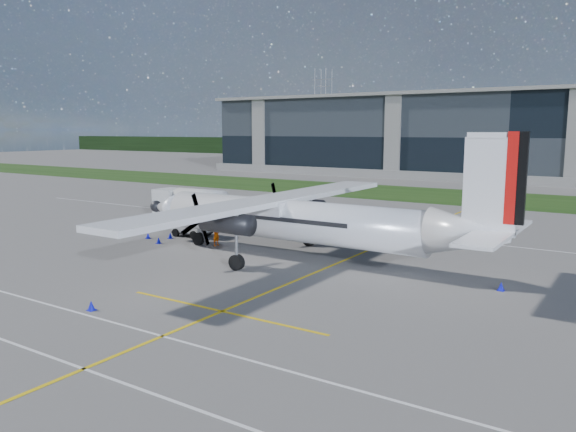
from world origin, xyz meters
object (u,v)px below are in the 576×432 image
object	(u,v)px
ground_crew_person	(216,232)
safety_cone_stbdwing	(353,224)
safety_cone_nose_port	(159,240)
safety_cone_fwd	(148,235)
safety_cone_tail	(501,286)
fuel_tanker_truck	(187,204)
safety_cone_nose_stbd	(170,235)
baggage_tug	(192,224)
turboprop_aircraft	(302,197)
pylon_west	(323,112)
safety_cone_portwing	(91,305)

from	to	relation	value
ground_crew_person	safety_cone_stbdwing	xyz separation A→B (m)	(4.88, 13.51, -0.81)
safety_cone_nose_port	safety_cone_stbdwing	xyz separation A→B (m)	(9.24, 15.33, 0.00)
safety_cone_fwd	safety_cone_tail	bearing A→B (deg)	0.20
fuel_tanker_truck	safety_cone_fwd	xyz separation A→B (m)	(3.61, -8.43, -1.36)
ground_crew_person	safety_cone_nose_stbd	bearing A→B (deg)	87.72
baggage_tug	safety_cone_nose_port	distance (m)	3.82
turboprop_aircraft	safety_cone_tail	xyz separation A→B (m)	(13.05, -0.12, -4.11)
ground_crew_person	safety_cone_nose_port	xyz separation A→B (m)	(-4.36, -1.82, -0.81)
turboprop_aircraft	pylon_west	bearing A→B (deg)	119.12
fuel_tanker_truck	ground_crew_person	xyz separation A→B (m)	(10.19, -7.58, -0.55)
fuel_tanker_truck	baggage_tug	distance (m)	8.18
pylon_west	safety_cone_fwd	world-z (taller)	pylon_west
pylon_west	safety_cone_nose_port	distance (m)	161.65
baggage_tug	safety_cone_stbdwing	bearing A→B (deg)	51.56
baggage_tug	safety_cone_nose_port	world-z (taller)	baggage_tug
pylon_west	baggage_tug	bearing A→B (deg)	-64.36
safety_cone_stbdwing	safety_cone_tail	bearing A→B (deg)	-41.29
safety_cone_tail	safety_cone_fwd	bearing A→B (deg)	-179.80
turboprop_aircraft	safety_cone_tail	size ratio (longest dim) A/B	58.18
safety_cone_tail	fuel_tanker_truck	bearing A→B (deg)	165.09
safety_cone_stbdwing	baggage_tug	bearing A→B (deg)	-128.44
turboprop_aircraft	safety_cone_stbdwing	xyz separation A→B (m)	(-3.19, 14.15, -4.11)
safety_cone_fwd	fuel_tanker_truck	bearing A→B (deg)	113.17
baggage_tug	safety_cone_nose_port	size ratio (longest dim) A/B	6.61
baggage_tug	safety_cone_fwd	distance (m)	3.68
turboprop_aircraft	safety_cone_tail	world-z (taller)	turboprop_aircraft
baggage_tug	safety_cone_stbdwing	distance (m)	14.80
turboprop_aircraft	safety_cone_nose_port	distance (m)	13.15
ground_crew_person	safety_cone_nose_port	size ratio (longest dim) A/B	4.23
ground_crew_person	safety_cone_tail	xyz separation A→B (m)	(21.13, -0.76, -0.81)
turboprop_aircraft	safety_cone_portwing	bearing A→B (deg)	-101.79
ground_crew_person	safety_cone_stbdwing	distance (m)	14.39
fuel_tanker_truck	baggage_tug	bearing A→B (deg)	-43.80
fuel_tanker_truck	safety_cone_portwing	distance (m)	27.55
fuel_tanker_truck	safety_cone_tail	distance (m)	32.44
baggage_tug	ground_crew_person	distance (m)	4.72
fuel_tanker_truck	safety_cone_stbdwing	world-z (taller)	fuel_tanker_truck
pylon_west	safety_cone_tail	xyz separation A→B (m)	(93.62, -144.78, -14.75)
turboprop_aircraft	safety_cone_nose_port	bearing A→B (deg)	-174.58
fuel_tanker_truck	safety_cone_nose_port	size ratio (longest dim) A/B	17.20
safety_cone_nose_port	ground_crew_person	bearing A→B (deg)	22.64
fuel_tanker_truck	turboprop_aircraft	bearing A→B (deg)	-24.22
pylon_west	safety_cone_nose_port	size ratio (longest dim) A/B	60.00
safety_cone_fwd	pylon_west	bearing A→B (deg)	114.46
safety_cone_fwd	safety_cone_portwing	size ratio (longest dim) A/B	1.00
safety_cone_tail	ground_crew_person	bearing A→B (deg)	177.95
safety_cone_fwd	ground_crew_person	bearing A→B (deg)	7.39
turboprop_aircraft	safety_cone_nose_stbd	bearing A→B (deg)	176.54
pylon_west	fuel_tanker_truck	xyz separation A→B (m)	(62.30, -136.44, -13.39)
safety_cone_fwd	baggage_tug	bearing A→B (deg)	50.74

